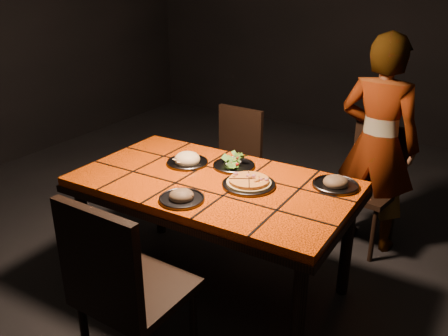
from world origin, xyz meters
The scene contains 11 objects.
room_shell centered at (0.00, 0.00, 1.50)m, with size 6.04×7.04×3.08m.
dining_table centered at (0.00, 0.00, 0.67)m, with size 1.62×0.92×0.75m.
chair_near centered at (0.06, -0.86, 0.58)m, with size 0.47×0.47×1.01m.
chair_far_left centered at (-0.41, 0.94, 0.50)m, with size 0.42×0.42×0.88m.
chair_far_right centered at (0.66, 1.08, 0.51)m, with size 0.46×0.46×0.88m.
diner centered at (0.67, 1.06, 0.77)m, with size 0.56×0.37×1.53m, color brown.
plate_pizza centered at (0.22, 0.03, 0.77)m, with size 0.35×0.35×0.04m.
plate_pasta centered at (-0.27, 0.12, 0.77)m, with size 0.26×0.26×0.09m.
plate_salad centered at (0.01, 0.23, 0.78)m, with size 0.26×0.26×0.07m.
plate_mushroom_a centered at (0.00, -0.31, 0.77)m, with size 0.24×0.24×0.08m.
plate_mushroom_b centered at (0.64, 0.28, 0.77)m, with size 0.26×0.26×0.09m.
Camera 1 is at (1.36, -2.12, 1.88)m, focal length 38.00 mm.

